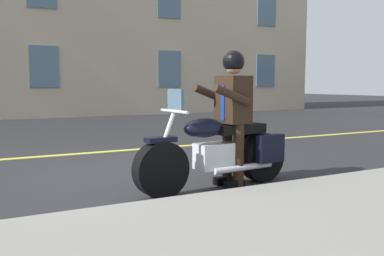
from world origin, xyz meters
name	(u,v)px	position (x,y,z in m)	size (l,w,h in m)	color
ground_plane	(114,174)	(0.00, 0.00, 0.00)	(80.00, 80.00, 0.00)	#28282B
lane_center_stripe	(84,153)	(0.00, -2.00, 0.01)	(60.00, 0.16, 0.01)	#E5DB4C
motorcycle_main	(220,153)	(-0.97, 1.40, 0.45)	(2.22, 0.72, 1.26)	black
rider_main	(232,106)	(-1.16, 1.38, 1.04)	(0.66, 0.59, 1.74)	black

